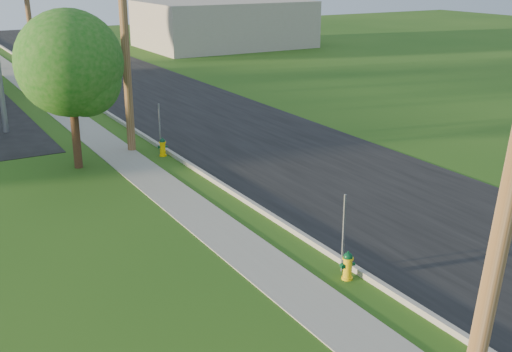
{
  "coord_description": "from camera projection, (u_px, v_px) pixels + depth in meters",
  "views": [
    {
      "loc": [
        -8.67,
        -7.05,
        7.2
      ],
      "look_at": [
        0.0,
        8.0,
        1.4
      ],
      "focal_mm": 45.0,
      "sensor_mm": 36.0,
      "label": 1
    }
  ],
  "objects": [
    {
      "name": "curb",
      "position": [
        238.0,
        196.0,
        20.61
      ],
      "size": [
        0.15,
        120.0,
        0.15
      ],
      "primitive_type": "cube",
      "color": "gray",
      "rests_on": "ground"
    },
    {
      "name": "distant_building",
      "position": [
        224.0,
        24.0,
        57.06
      ],
      "size": [
        14.0,
        10.0,
        4.0
      ],
      "primitive_type": "cube",
      "color": "gray",
      "rests_on": "ground"
    },
    {
      "name": "utility_pole_far",
      "position": [
        27.0,
        4.0,
        39.15
      ],
      "size": [
        1.4,
        0.32,
        9.5
      ],
      "color": "brown",
      "rests_on": "ground"
    },
    {
      "name": "hydrant_far",
      "position": [
        81.0,
        98.0,
        33.83
      ],
      "size": [
        0.4,
        0.36,
        0.78
      ],
      "color": "yellow",
      "rests_on": "ground"
    },
    {
      "name": "tree_verge",
      "position": [
        73.0,
        67.0,
        22.5
      ],
      "size": [
        3.79,
        3.79,
        5.74
      ],
      "color": "#3A2315",
      "rests_on": "ground"
    },
    {
      "name": "hydrant_mid",
      "position": [
        163.0,
        147.0,
        24.96
      ],
      "size": [
        0.39,
        0.35,
        0.75
      ],
      "color": "#FFC302",
      "rests_on": "ground"
    },
    {
      "name": "sign_post_far",
      "position": [
        76.0,
        81.0,
        35.16
      ],
      "size": [
        0.05,
        0.04,
        2.0
      ],
      "primitive_type": "cube",
      "color": "gray",
      "rests_on": "ground"
    },
    {
      "name": "sign_post_mid",
      "position": [
        160.0,
        129.0,
        25.13
      ],
      "size": [
        0.05,
        0.04,
        2.0
      ],
      "primitive_type": "cube",
      "color": "gray",
      "rests_on": "ground"
    },
    {
      "name": "utility_pole_mid",
      "position": [
        124.0,
        25.0,
        24.3
      ],
      "size": [
        1.4,
        0.32,
        9.8
      ],
      "color": "brown",
      "rests_on": "ground"
    },
    {
      "name": "hydrant_near",
      "position": [
        348.0,
        266.0,
        15.23
      ],
      "size": [
        0.38,
        0.33,
        0.73
      ],
      "color": "gold",
      "rests_on": "ground"
    },
    {
      "name": "sign_post_near",
      "position": [
        344.0,
        233.0,
        15.43
      ],
      "size": [
        0.05,
        0.04,
        2.0
      ],
      "primitive_type": "cube",
      "color": "gray",
      "rests_on": "ground"
    },
    {
      "name": "road",
      "position": [
        338.0,
        178.0,
        22.53
      ],
      "size": [
        8.0,
        120.0,
        0.02
      ],
      "primitive_type": "cube",
      "color": "black",
      "rests_on": "ground"
    },
    {
      "name": "sidewalk",
      "position": [
        189.0,
        207.0,
        19.8
      ],
      "size": [
        1.5,
        120.0,
        0.03
      ],
      "primitive_type": "cube",
      "color": "gray",
      "rests_on": "ground"
    }
  ]
}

